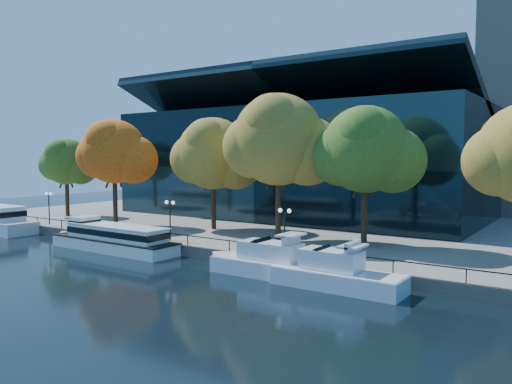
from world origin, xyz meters
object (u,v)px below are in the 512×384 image
Objects in this scene: tree_0 at (67,162)px; cruiser_near at (271,262)px; tree_3 at (280,142)px; tree_4 at (367,151)px; tour_boat at (111,237)px; lamp_0 at (49,201)px; lamp_1 at (170,211)px; tree_1 at (115,153)px; lamp_2 at (285,221)px; cruiser_far at (332,273)px; tree_2 at (214,155)px.

cruiser_near is at bearing -14.06° from tree_0.
tree_3 reaches higher than tree_4.
lamp_0 is (-16.02, 3.54, 2.63)m from tour_boat.
lamp_1 reaches higher than tour_boat.
lamp_1 is at bearing 166.30° from cruiser_near.
tree_0 is 2.75× the size of lamp_1.
tree_4 is at bearing 26.29° from tour_boat.
tree_4 is (30.83, 3.62, 0.04)m from tree_1.
tree_0 is 28.16m from lamp_1.
lamp_0 is at bearing 174.30° from cruiser_near.
lamp_1 is at bearing 180.00° from lamp_2.
lamp_0 is at bearing 174.35° from cruiser_far.
tour_boat is 25.47m from tree_0.
tree_3 reaches higher than tree_1.
tree_0 is (-41.39, 10.36, 7.56)m from cruiser_near.
lamp_2 is at bearing 147.84° from cruiser_far.
tree_0 reaches higher than cruiser_far.
cruiser_near is at bearing 0.05° from tour_boat.
lamp_1 is at bearing 168.56° from cruiser_far.
tree_1 reaches higher than cruiser_far.
tree_2 reaches higher than lamp_2.
tour_boat is 26.63m from tree_4.
tour_boat is 19.31m from cruiser_near.
tree_0 is at bearing 165.94° from cruiser_near.
lamp_0 is at bearing 180.00° from lamp_1.
tree_2 reaches higher than tree_1.
tour_boat is at bearing -169.09° from lamp_2.
cruiser_near is at bearing -61.38° from tree_3.
tree_3 is 3.67× the size of lamp_2.
tree_3 is 1.12× the size of tree_4.
cruiser_far is at bearing -1.15° from tour_boat.
lamp_2 is (14.91, -8.72, -5.66)m from tree_2.
tree_2 reaches higher than lamp_0.
tour_boat is 16.62m from lamp_0.
tree_3 is (-5.27, 9.66, 9.86)m from cruiser_near.
tree_1 is 3.22× the size of lamp_0.
tree_2 is at bearing 98.88° from lamp_1.
tree_2 is at bearing 149.12° from cruiser_far.
tour_boat is 4.15× the size of lamp_2.
tree_1 reaches higher than lamp_2.
tree_3 is (-10.78, 10.17, 9.84)m from cruiser_far.
tree_3 is at bearing 125.35° from lamp_2.
cruiser_near is at bearing 174.64° from cruiser_far.
cruiser_near reaches higher than cruiser_far.
tree_1 is at bearing 171.47° from lamp_2.
lamp_0 is at bearing -155.91° from tree_2.
tree_0 is 25.64m from tree_2.
cruiser_near is 35.63m from lamp_0.
tree_2 is 3.23× the size of lamp_1.
lamp_0 is 34.41m from lamp_2.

